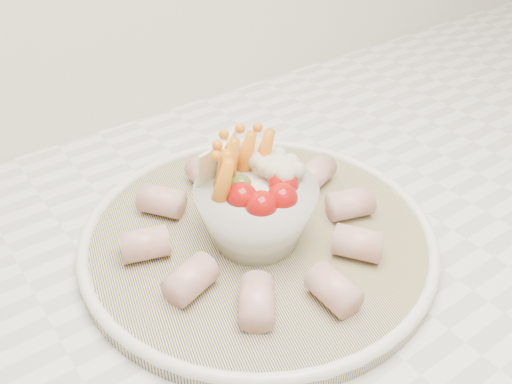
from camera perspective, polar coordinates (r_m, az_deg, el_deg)
serving_platter at (r=0.59m, az=0.22°, el=-4.48°), size 0.45×0.45×0.02m
veggie_bowl at (r=0.56m, az=-0.04°, el=-1.13°), size 0.12×0.13×0.11m
cured_meat_rolls at (r=0.58m, az=0.16°, el=-3.01°), size 0.27×0.26×0.03m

